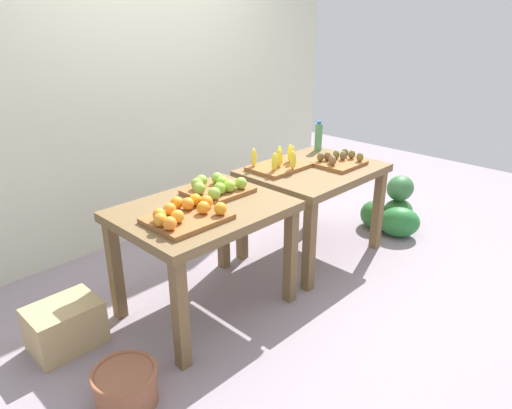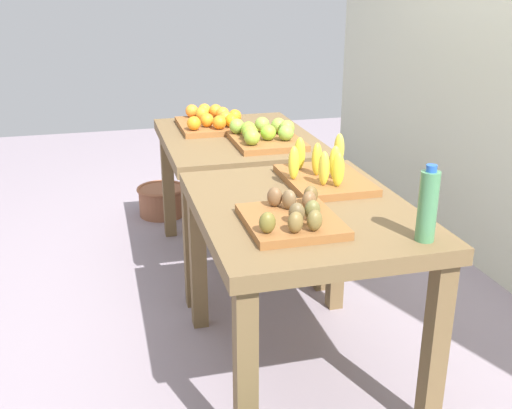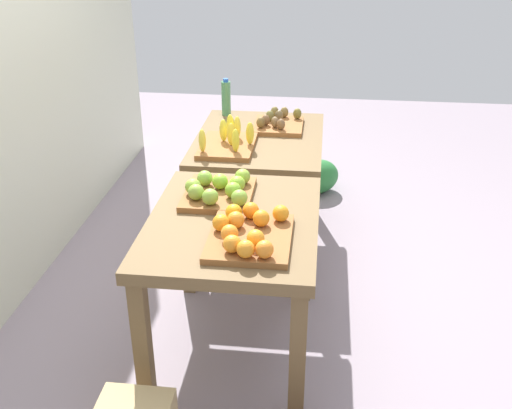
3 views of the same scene
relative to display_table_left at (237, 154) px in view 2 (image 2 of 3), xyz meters
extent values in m
plane|color=gray|center=(0.56, 0.00, -0.64)|extent=(8.00, 8.00, 0.00)
cube|color=brown|center=(0.00, 0.00, 0.08)|extent=(1.04, 0.80, 0.06)
cube|color=brown|center=(-0.46, -0.34, -0.29)|extent=(0.07, 0.07, 0.68)
cube|color=brown|center=(0.46, -0.34, -0.29)|extent=(0.07, 0.07, 0.68)
cube|color=brown|center=(-0.46, 0.34, -0.29)|extent=(0.07, 0.07, 0.68)
cube|color=brown|center=(0.46, 0.34, -0.29)|extent=(0.07, 0.07, 0.68)
cube|color=brown|center=(1.12, 0.00, 0.08)|extent=(1.04, 0.80, 0.06)
cube|color=brown|center=(0.66, -0.34, -0.29)|extent=(0.07, 0.07, 0.68)
cube|color=brown|center=(1.58, -0.34, -0.29)|extent=(0.07, 0.07, 0.68)
cube|color=brown|center=(0.66, 0.34, -0.29)|extent=(0.07, 0.07, 0.68)
cube|color=brown|center=(1.58, 0.34, -0.29)|extent=(0.07, 0.07, 0.68)
cube|color=brown|center=(-0.20, -0.10, 0.12)|extent=(0.44, 0.36, 0.03)
sphere|color=orange|center=(-0.11, -0.14, 0.18)|extent=(0.09, 0.09, 0.08)
sphere|color=orange|center=(-0.17, 0.03, 0.18)|extent=(0.10, 0.10, 0.08)
sphere|color=orange|center=(-0.07, -0.01, 0.18)|extent=(0.11, 0.11, 0.08)
sphere|color=orange|center=(-0.38, -0.11, 0.18)|extent=(0.11, 0.11, 0.08)
sphere|color=orange|center=(-0.35, -0.05, 0.18)|extent=(0.10, 0.10, 0.08)
sphere|color=orange|center=(-0.26, -0.02, 0.18)|extent=(0.11, 0.11, 0.08)
sphere|color=orange|center=(-0.14, -0.03, 0.18)|extent=(0.11, 0.11, 0.08)
sphere|color=orange|center=(-0.38, -0.19, 0.18)|extent=(0.10, 0.10, 0.08)
sphere|color=orange|center=(-0.29, -0.14, 0.18)|extent=(0.10, 0.10, 0.08)
sphere|color=orange|center=(-0.05, -0.23, 0.18)|extent=(0.08, 0.08, 0.08)
sphere|color=orange|center=(-0.04, -0.09, 0.18)|extent=(0.09, 0.09, 0.08)
cube|color=brown|center=(0.22, 0.11, 0.12)|extent=(0.40, 0.34, 0.03)
sphere|color=#88B33F|center=(0.08, 0.12, 0.18)|extent=(0.09, 0.09, 0.08)
sphere|color=#82B430|center=(0.16, 0.02, 0.18)|extent=(0.09, 0.09, 0.08)
sphere|color=#88C030|center=(0.26, 0.10, 0.18)|extent=(0.11, 0.11, 0.08)
sphere|color=#8EB43B|center=(0.18, 0.23, 0.18)|extent=(0.11, 0.11, 0.08)
sphere|color=#8EAF3E|center=(0.12, 0.20, 0.18)|extent=(0.10, 0.10, 0.08)
sphere|color=#8DBF32|center=(0.24, 0.01, 0.18)|extent=(0.11, 0.11, 0.08)
sphere|color=#8CB336|center=(0.33, 0.00, 0.18)|extent=(0.11, 0.11, 0.08)
sphere|color=#85B43F|center=(0.29, 0.19, 0.18)|extent=(0.11, 0.11, 0.08)
sphere|color=#82B03B|center=(0.08, -0.02, 0.18)|extent=(0.11, 0.11, 0.08)
cube|color=brown|center=(0.90, 0.17, 0.12)|extent=(0.44, 0.32, 0.03)
ellipsoid|color=yellow|center=(0.90, 0.03, 0.21)|extent=(0.06, 0.07, 0.14)
ellipsoid|color=yellow|center=(0.94, 0.20, 0.21)|extent=(0.05, 0.06, 0.14)
ellipsoid|color=yellow|center=(0.77, 0.10, 0.21)|extent=(0.07, 0.06, 0.14)
ellipsoid|color=yellow|center=(1.01, 0.12, 0.21)|extent=(0.06, 0.05, 0.14)
ellipsoid|color=yellow|center=(0.87, 0.14, 0.21)|extent=(0.07, 0.06, 0.14)
ellipsoid|color=yellow|center=(0.75, 0.29, 0.21)|extent=(0.06, 0.05, 0.14)
ellipsoid|color=yellow|center=(1.03, 0.17, 0.21)|extent=(0.06, 0.06, 0.14)
cube|color=brown|center=(1.30, -0.11, 0.12)|extent=(0.36, 0.32, 0.03)
ellipsoid|color=brown|center=(1.26, -0.03, 0.18)|extent=(0.07, 0.07, 0.07)
ellipsoid|color=brown|center=(1.44, -0.14, 0.18)|extent=(0.07, 0.07, 0.07)
ellipsoid|color=brown|center=(1.19, -0.13, 0.18)|extent=(0.07, 0.07, 0.07)
ellipsoid|color=brown|center=(1.44, -0.07, 0.18)|extent=(0.07, 0.07, 0.07)
ellipsoid|color=brown|center=(1.42, -0.22, 0.18)|extent=(0.05, 0.06, 0.07)
ellipsoid|color=brown|center=(1.20, 0.00, 0.18)|extent=(0.06, 0.07, 0.07)
ellipsoid|color=brown|center=(1.35, -0.05, 0.18)|extent=(0.05, 0.06, 0.07)
ellipsoid|color=brown|center=(1.36, -0.11, 0.18)|extent=(0.05, 0.06, 0.07)
ellipsoid|color=brown|center=(1.23, -0.09, 0.18)|extent=(0.07, 0.07, 0.07)
cylinder|color=#4C8C59|center=(1.54, 0.28, 0.23)|extent=(0.06, 0.06, 0.24)
cylinder|color=blue|center=(1.54, 0.28, 0.36)|extent=(0.03, 0.03, 0.02)
cylinder|color=brown|center=(-0.83, -0.35, -0.54)|extent=(0.31, 0.31, 0.19)
torus|color=brown|center=(-0.83, -0.35, -0.45)|extent=(0.34, 0.34, 0.02)
cube|color=tan|center=(-0.84, 0.30, -0.50)|extent=(0.40, 0.30, 0.28)
camera|label=1|loc=(-1.67, -2.10, 1.21)|focal=32.56mm
camera|label=2|loc=(3.18, -0.72, 0.92)|focal=42.93mm
camera|label=3|loc=(-2.47, -0.39, 1.43)|focal=42.11mm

